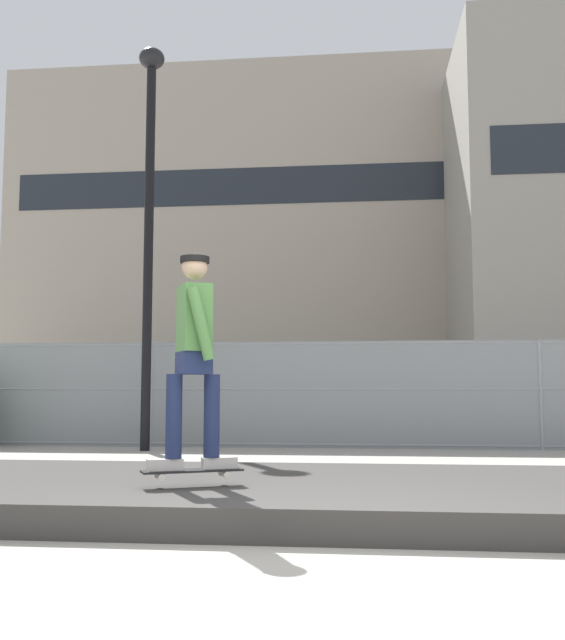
# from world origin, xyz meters

# --- Properties ---
(ground_plane) EXTENTS (120.00, 120.00, 0.00)m
(ground_plane) POSITION_xyz_m (0.00, 0.00, 0.00)
(ground_plane) COLOR #9E998E
(gravel_berm) EXTENTS (11.85, 2.97, 0.24)m
(gravel_berm) POSITION_xyz_m (0.00, 2.01, 0.12)
(gravel_berm) COLOR #3D3A38
(gravel_berm) RESTS_ON ground_plane
(skateboard) EXTENTS (0.81, 0.52, 0.07)m
(skateboard) POSITION_xyz_m (-0.99, 1.49, 0.36)
(skateboard) COLOR black
(skater) EXTENTS (0.69, 0.62, 1.74)m
(skater) POSITION_xyz_m (-0.99, 1.49, 1.36)
(skater) COLOR #B2ADA8
(skater) RESTS_ON skateboard
(chain_fence) EXTENTS (20.27, 0.06, 1.85)m
(chain_fence) POSITION_xyz_m (0.00, 8.37, 0.93)
(chain_fence) COLOR gray
(chain_fence) RESTS_ON ground_plane
(street_lamp) EXTENTS (0.44, 0.44, 6.92)m
(street_lamp) POSITION_xyz_m (-3.20, 7.52, 4.30)
(street_lamp) COLOR black
(street_lamp) RESTS_ON ground_plane
(parked_car_near) EXTENTS (4.52, 2.20, 1.66)m
(parked_car_near) POSITION_xyz_m (-3.43, 11.28, 0.84)
(parked_car_near) COLOR #474C54
(parked_car_near) RESTS_ON ground_plane
(parked_car_mid) EXTENTS (4.54, 2.23, 1.66)m
(parked_car_mid) POSITION_xyz_m (2.54, 11.40, 0.84)
(parked_car_mid) COLOR maroon
(parked_car_mid) RESTS_ON ground_plane
(library_building) EXTENTS (31.60, 15.05, 23.36)m
(library_building) POSITION_xyz_m (-8.30, 49.67, 11.68)
(library_building) COLOR #9E9384
(library_building) RESTS_ON ground_plane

